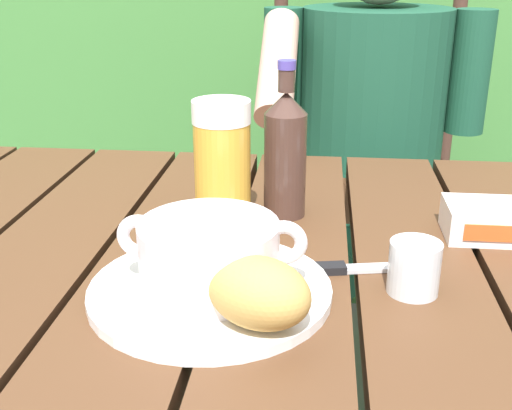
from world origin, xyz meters
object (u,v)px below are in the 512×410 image
object	(u,v)px
soup_bowl	(209,253)
table_knife	(343,269)
chair_near_diner	(361,202)
butter_tub	(488,221)
water_glass_small	(414,268)
beer_bottle	(285,152)
bread_roll	(259,292)
beer_glass	(222,164)
person_eating	(369,144)
serving_plate	(210,290)

from	to	relation	value
soup_bowl	table_knife	size ratio (longest dim) A/B	1.35
chair_near_diner	butter_tub	size ratio (longest dim) A/B	9.19
chair_near_diner	water_glass_small	bearing A→B (deg)	-90.19
soup_bowl	beer_bottle	size ratio (longest dim) A/B	0.92
chair_near_diner	bread_roll	size ratio (longest dim) A/B	7.75
beer_glass	butter_tub	size ratio (longest dim) A/B	1.56
chair_near_diner	butter_tub	distance (m)	0.84
soup_bowl	water_glass_small	distance (m)	0.23
beer_bottle	butter_tub	distance (m)	0.29
beer_glass	water_glass_small	size ratio (longest dim) A/B	2.91
beer_glass	water_glass_small	distance (m)	0.30
soup_bowl	bread_roll	bearing A→B (deg)	-49.40
person_eating	water_glass_small	distance (m)	0.75
bread_roll	water_glass_small	distance (m)	0.19
soup_bowl	serving_plate	bearing A→B (deg)	-90.00
serving_plate	beer_glass	world-z (taller)	beer_glass
table_knife	chair_near_diner	bearing A→B (deg)	85.03
beer_glass	beer_bottle	distance (m)	0.09
person_eating	beer_bottle	world-z (taller)	person_eating
beer_bottle	water_glass_small	distance (m)	0.27
water_glass_small	table_knife	distance (m)	0.09
serving_plate	beer_bottle	size ratio (longest dim) A/B	1.22
table_knife	beer_glass	bearing A→B (deg)	142.01
serving_plate	water_glass_small	size ratio (longest dim) A/B	4.48
table_knife	butter_tub	bearing A→B (deg)	32.82
beer_glass	table_knife	distance (m)	0.22
person_eating	water_glass_small	size ratio (longest dim) A/B	20.16
beer_bottle	butter_tub	bearing A→B (deg)	-10.09
water_glass_small	butter_tub	bearing A→B (deg)	54.62
serving_plate	soup_bowl	bearing A→B (deg)	90.00
serving_plate	butter_tub	world-z (taller)	butter_tub
bread_roll	beer_bottle	size ratio (longest dim) A/B	0.60
person_eating	soup_bowl	xyz separation A→B (m)	(-0.22, -0.78, 0.09)
beer_glass	table_knife	size ratio (longest dim) A/B	1.17
serving_plate	beer_bottle	bearing A→B (deg)	74.77
butter_tub	water_glass_small	bearing A→B (deg)	-125.38
beer_glass	serving_plate	bearing A→B (deg)	-85.51
bread_roll	beer_glass	xyz separation A→B (m)	(-0.08, 0.27, 0.04)
soup_bowl	beer_bottle	xyz separation A→B (m)	(0.07, 0.24, 0.04)
serving_plate	table_knife	size ratio (longest dim) A/B	1.80
serving_plate	beer_bottle	xyz separation A→B (m)	(0.07, 0.24, 0.09)
beer_bottle	soup_bowl	bearing A→B (deg)	-105.23
serving_plate	butter_tub	bearing A→B (deg)	29.91
soup_bowl	table_knife	distance (m)	0.17
person_eating	bread_roll	bearing A→B (deg)	-100.87
person_eating	beer_glass	bearing A→B (deg)	-112.59
serving_plate	beer_bottle	distance (m)	0.27
butter_tub	beer_glass	bearing A→B (deg)	179.43
person_eating	soup_bowl	world-z (taller)	person_eating
water_glass_small	butter_tub	distance (m)	0.20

